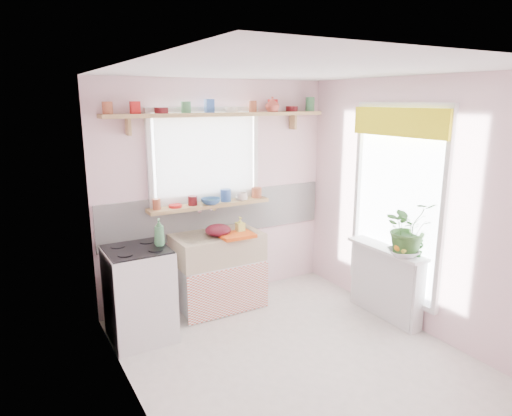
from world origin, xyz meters
TOP-DOWN VIEW (x-y plane):
  - room at (0.66, 0.86)m, footprint 3.20×3.20m
  - sink_unit at (-0.15, 1.29)m, footprint 0.95×0.65m
  - cooker at (-1.10, 1.05)m, footprint 0.58×0.58m
  - radiator_ledge at (1.30, 0.20)m, footprint 0.22×0.95m
  - windowsill at (-0.15, 1.48)m, footprint 1.40×0.22m
  - pine_shelf at (0.00, 1.47)m, footprint 2.52×0.24m
  - shelf_crockery at (-0.02, 1.47)m, footprint 2.47×0.11m
  - sill_crockery at (-0.17, 1.48)m, footprint 1.35×0.11m
  - dish_tray at (-0.02, 1.10)m, footprint 0.37×0.28m
  - colander at (-0.17, 1.23)m, footprint 0.29×0.29m
  - jade_plant at (1.29, -0.05)m, footprint 0.58×0.53m
  - fruit_bowl at (1.21, -0.08)m, footprint 0.38×0.38m
  - herb_pot at (1.33, -0.16)m, footprint 0.12×0.09m
  - soap_bottle_sink at (0.07, 1.18)m, footprint 0.09×0.09m
  - sill_cup at (0.23, 1.42)m, footprint 0.13×0.13m
  - sill_bowl at (-0.16, 1.42)m, footprint 0.27×0.27m
  - shelf_vase at (0.61, 1.41)m, footprint 0.21×0.21m
  - cooker_bottle at (-0.88, 1.03)m, footprint 0.14×0.14m
  - fruit at (1.22, -0.07)m, footprint 0.20×0.14m

SIDE VIEW (x-z plane):
  - radiator_ledge at x=1.30m, z-range 0.01..0.78m
  - sink_unit at x=-0.15m, z-range -0.13..0.99m
  - cooker at x=-1.10m, z-range 0.00..0.92m
  - fruit_bowl at x=1.21m, z-range 0.78..0.85m
  - dish_tray at x=-0.02m, z-range 0.85..0.89m
  - fruit at x=1.22m, z-range 0.82..0.92m
  - herb_pot at x=1.33m, z-range 0.78..0.98m
  - colander at x=-0.17m, z-range 0.85..0.98m
  - soap_bottle_sink at x=0.07m, z-range 0.85..1.04m
  - cooker_bottle at x=-0.88m, z-range 0.92..1.18m
  - jade_plant at x=1.29m, z-range 0.78..1.33m
  - windowsill at x=-0.15m, z-range 1.12..1.16m
  - sill_bowl at x=-0.16m, z-range 1.16..1.23m
  - sill_cup at x=0.23m, z-range 1.16..1.25m
  - sill_crockery at x=-0.17m, z-range 1.16..1.28m
  - room at x=0.66m, z-range -0.23..2.97m
  - pine_shelf at x=0.00m, z-range 2.10..2.14m
  - shelf_crockery at x=-0.02m, z-range 2.13..2.25m
  - shelf_vase at x=0.61m, z-range 2.14..2.31m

